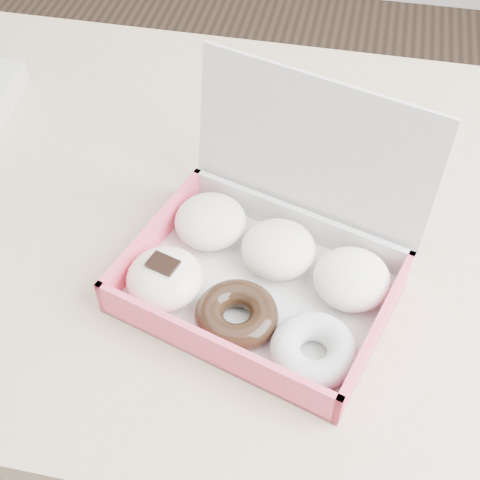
# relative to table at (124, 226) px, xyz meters

# --- Properties ---
(ground) EXTENTS (4.00, 4.00, 0.00)m
(ground) POSITION_rel_table_xyz_m (0.00, 0.00, -0.67)
(ground) COLOR black
(ground) RESTS_ON ground
(table) EXTENTS (1.20, 0.80, 0.75)m
(table) POSITION_rel_table_xyz_m (0.00, 0.00, 0.00)
(table) COLOR tan
(table) RESTS_ON ground
(donut_box) EXTENTS (0.36, 0.33, 0.22)m
(donut_box) POSITION_rel_table_xyz_m (0.23, -0.12, 0.11)
(donut_box) COLOR silver
(donut_box) RESTS_ON table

